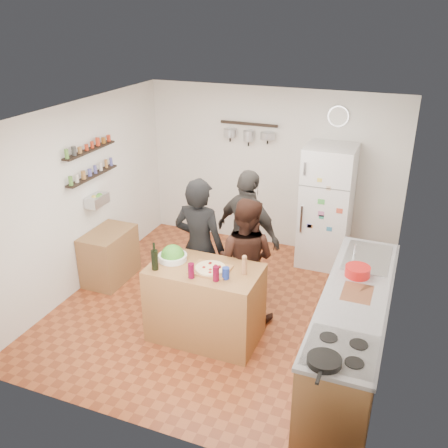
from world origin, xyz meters
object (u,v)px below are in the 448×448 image
at_px(counter_run, 352,333).
at_px(fridge, 326,207).
at_px(salad_bowl, 173,257).
at_px(wine_bottle, 155,260).
at_px(salt_canister, 226,273).
at_px(person_back, 248,235).
at_px(skillet, 324,361).
at_px(prep_island, 205,303).
at_px(red_bowl, 358,271).
at_px(side_table, 110,256).
at_px(wall_clock, 338,116).
at_px(person_center, 245,260).
at_px(pepper_mill, 244,266).
at_px(person_left, 200,248).

distance_m(counter_run, fridge, 2.46).
xyz_separation_m(salad_bowl, wine_bottle, (-0.08, -0.27, 0.08)).
bearing_deg(wine_bottle, salt_canister, 7.13).
bearing_deg(person_back, skillet, 145.83).
bearing_deg(prep_island, red_bowl, 15.20).
bearing_deg(red_bowl, fridge, 110.03).
bearing_deg(red_bowl, side_table, 174.94).
relative_size(salt_canister, skillet, 0.45).
relative_size(salt_canister, wall_clock, 0.43).
relative_size(prep_island, red_bowl, 4.66).
bearing_deg(salt_canister, person_back, 97.85).
height_order(prep_island, red_bowl, red_bowl).
bearing_deg(counter_run, skillet, -94.86).
bearing_deg(wall_clock, prep_island, -108.59).
height_order(salad_bowl, counter_run, salad_bowl).
distance_m(red_bowl, wall_clock, 2.63).
bearing_deg(wine_bottle, skillet, -23.66).
relative_size(person_center, side_table, 1.97).
bearing_deg(fridge, wall_clock, 90.00).
height_order(salt_canister, fridge, fridge).
distance_m(red_bowl, side_table, 3.46).
distance_m(salt_canister, fridge, 2.55).
relative_size(person_center, counter_run, 0.60).
bearing_deg(wine_bottle, prep_island, 23.75).
relative_size(salad_bowl, skillet, 1.15).
bearing_deg(pepper_mill, red_bowl, 18.49).
bearing_deg(side_table, skillet, -29.05).
bearing_deg(pepper_mill, salad_bowl, 180.00).
bearing_deg(side_table, red_bowl, -5.06).
height_order(red_bowl, wall_clock, wall_clock).
xyz_separation_m(salad_bowl, salt_canister, (0.72, -0.17, 0.03)).
bearing_deg(person_back, pepper_mill, 130.05).
xyz_separation_m(fridge, wall_clock, (0.00, 0.33, 1.25)).
height_order(person_left, fridge, fridge).
bearing_deg(person_center, counter_run, 160.90).
bearing_deg(skillet, wall_clock, 99.69).
xyz_separation_m(salad_bowl, fridge, (1.32, 2.31, -0.04)).
height_order(salt_canister, person_center, person_center).
bearing_deg(prep_island, wall_clock, 71.41).
distance_m(counter_run, red_bowl, 0.65).
height_order(pepper_mill, fridge, fridge).
height_order(salt_canister, side_table, salt_canister).
xyz_separation_m(pepper_mill, counter_run, (1.20, 0.01, -0.55)).
height_order(person_back, wall_clock, wall_clock).
distance_m(person_center, side_table, 2.11).
relative_size(prep_island, person_left, 0.70).
xyz_separation_m(skillet, wall_clock, (-0.65, 3.81, 1.20)).
height_order(wine_bottle, side_table, wine_bottle).
bearing_deg(red_bowl, prep_island, -164.80).
distance_m(salt_canister, red_bowl, 1.42).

